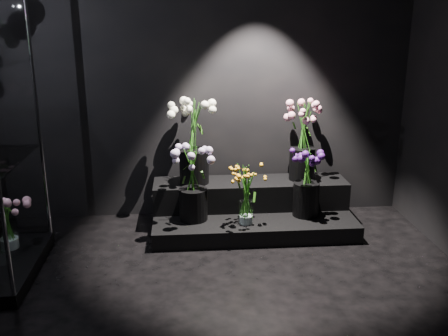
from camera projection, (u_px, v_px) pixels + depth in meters
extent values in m
plane|color=black|center=(217.00, 329.00, 3.20)|extent=(4.00, 4.00, 0.00)
plane|color=black|center=(201.00, 74.00, 4.69)|extent=(4.00, 0.00, 4.00)
plane|color=black|center=(293.00, 326.00, 0.88)|extent=(4.00, 0.00, 4.00)
cube|color=black|center=(253.00, 221.00, 4.68)|extent=(1.85, 0.82, 0.15)
cube|color=black|center=(250.00, 193.00, 4.81)|extent=(1.85, 0.41, 0.26)
cylinder|color=white|center=(246.00, 212.00, 4.41)|extent=(0.13, 0.13, 0.21)
cylinder|color=black|center=(193.00, 204.00, 4.49)|extent=(0.26, 0.26, 0.29)
cylinder|color=black|center=(306.00, 199.00, 4.58)|extent=(0.24, 0.24, 0.32)
cylinder|color=black|center=(194.00, 166.00, 4.68)|extent=(0.27, 0.27, 0.32)
cylinder|color=black|center=(302.00, 164.00, 4.78)|extent=(0.24, 0.24, 0.31)
cylinder|color=white|center=(8.00, 234.00, 4.04)|extent=(0.16, 0.16, 0.25)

